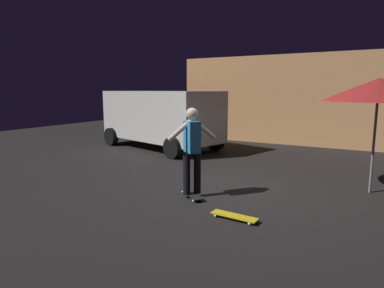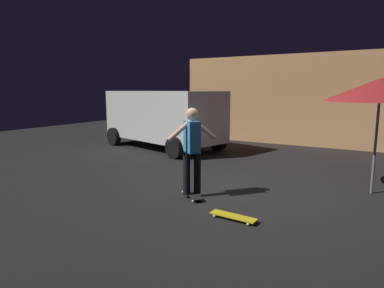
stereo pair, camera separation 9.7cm
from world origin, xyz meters
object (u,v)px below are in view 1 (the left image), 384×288
object	(u,v)px
skater	(192,145)
patio_umbrella	(379,90)
parked_van	(161,116)
skateboard_spare	(234,216)
skateboard_ridden	(192,194)

from	to	relation	value
skater	patio_umbrella	bearing A→B (deg)	33.85
patio_umbrella	parked_van	bearing A→B (deg)	161.09
skateboard_spare	skateboard_ridden	bearing A→B (deg)	150.17
skater	parked_van	bearing A→B (deg)	130.72
skateboard_ridden	skateboard_spare	size ratio (longest dim) A/B	0.92
parked_van	skateboard_spare	distance (m)	7.09
parked_van	patio_umbrella	bearing A→B (deg)	-18.91
patio_umbrella	skater	xyz separation A→B (m)	(-3.02, -2.03, -1.04)
parked_van	skater	size ratio (longest dim) A/B	2.96
skateboard_spare	skater	xyz separation A→B (m)	(-1.16, 0.66, 0.98)
patio_umbrella	skateboard_spare	world-z (taller)	patio_umbrella
skateboard_ridden	skateboard_spare	world-z (taller)	same
skateboard_spare	skater	distance (m)	1.66
patio_umbrella	skateboard_spare	bearing A→B (deg)	-124.70
patio_umbrella	skateboard_ridden	xyz separation A→B (m)	(-3.02, -2.03, -2.02)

